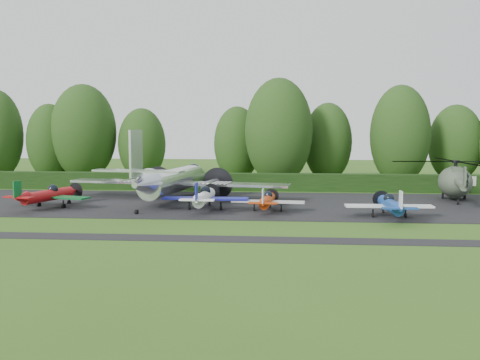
# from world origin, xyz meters

# --- Properties ---
(ground) EXTENTS (160.00, 160.00, 0.00)m
(ground) POSITION_xyz_m (0.00, 0.00, 0.00)
(ground) COLOR #325B19
(ground) RESTS_ON ground
(apron) EXTENTS (70.00, 18.00, 0.01)m
(apron) POSITION_xyz_m (0.00, 10.00, 0.00)
(apron) COLOR black
(apron) RESTS_ON ground
(taxiway_verge) EXTENTS (70.00, 2.00, 0.00)m
(taxiway_verge) POSITION_xyz_m (0.00, -6.00, 0.00)
(taxiway_verge) COLOR black
(taxiway_verge) RESTS_ON ground
(hedgerow) EXTENTS (90.00, 1.60, 2.00)m
(hedgerow) POSITION_xyz_m (0.00, 21.00, 0.00)
(hedgerow) COLOR black
(hedgerow) RESTS_ON ground
(transport_plane) EXTENTS (23.04, 17.67, 7.38)m
(transport_plane) POSITION_xyz_m (-7.62, 11.58, 2.06)
(transport_plane) COLOR silver
(transport_plane) RESTS_ON ground
(light_plane_red) EXTENTS (7.54, 7.92, 2.90)m
(light_plane_red) POSITION_xyz_m (-17.95, 6.02, 1.21)
(light_plane_red) COLOR #9F0E11
(light_plane_red) RESTS_ON ground
(light_plane_white) EXTENTS (7.64, 8.04, 2.94)m
(light_plane_white) POSITION_xyz_m (-3.63, 5.71, 1.22)
(light_plane_white) COLOR white
(light_plane_white) RESTS_ON ground
(light_plane_orange) EXTENTS (6.38, 6.70, 2.45)m
(light_plane_orange) POSITION_xyz_m (1.92, 5.47, 1.02)
(light_plane_orange) COLOR #BE350B
(light_plane_orange) RESTS_ON ground
(light_plane_blue) EXTENTS (7.02, 7.39, 2.70)m
(light_plane_blue) POSITION_xyz_m (11.87, 3.03, 1.12)
(light_plane_blue) COLOR navy
(light_plane_blue) RESTS_ON ground
(helicopter) EXTENTS (12.53, 14.67, 4.04)m
(helicopter) POSITION_xyz_m (20.41, 14.30, 2.17)
(helicopter) COLOR #3C4636
(helicopter) RESTS_ON ground
(tree_0) EXTENTS (8.92, 8.92, 13.23)m
(tree_0) POSITION_xyz_m (-24.42, 31.85, 6.61)
(tree_0) COLOR black
(tree_0) RESTS_ON ground
(tree_1) EXTENTS (6.95, 6.95, 10.30)m
(tree_1) POSITION_xyz_m (25.94, 32.66, 5.14)
(tree_1) COLOR black
(tree_1) RESTS_ON ground
(tree_2) EXTENTS (6.52, 6.52, 9.93)m
(tree_2) POSITION_xyz_m (-16.31, 32.20, 4.95)
(tree_2) COLOR black
(tree_2) RESTS_ON ground
(tree_3) EXTENTS (8.53, 8.53, 13.49)m
(tree_3) POSITION_xyz_m (2.60, 27.35, 6.74)
(tree_3) COLOR black
(tree_3) RESTS_ON ground
(tree_5) EXTENTS (7.48, 7.48, 12.62)m
(tree_5) POSITION_xyz_m (17.87, 28.66, 6.30)
(tree_5) COLOR black
(tree_5) RESTS_ON ground
(tree_7) EXTENTS (6.31, 6.31, 10.55)m
(tree_7) POSITION_xyz_m (-29.23, 31.66, 5.26)
(tree_7) COLOR black
(tree_7) RESTS_ON ground
(tree_8) EXTENTS (6.36, 6.36, 10.12)m
(tree_8) POSITION_xyz_m (-3.04, 31.89, 5.05)
(tree_8) COLOR black
(tree_8) RESTS_ON ground
(tree_10) EXTENTS (6.51, 6.51, 10.59)m
(tree_10) POSITION_xyz_m (9.16, 32.50, 5.28)
(tree_10) COLOR black
(tree_10) RESTS_ON ground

